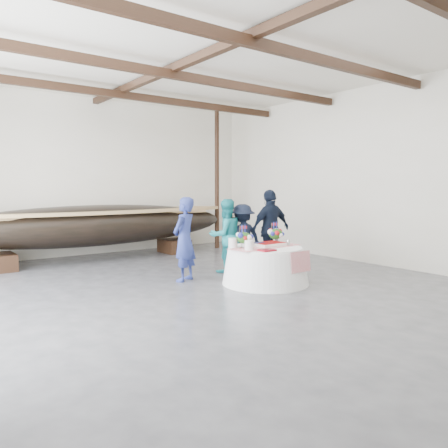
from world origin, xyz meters
TOP-DOWN VIEW (x-y plane):
  - floor at (0.00, 0.00)m, footprint 10.00×12.00m
  - wall_back at (0.00, 6.00)m, footprint 10.00×0.02m
  - wall_right at (5.00, 0.00)m, footprint 0.02×12.00m
  - ceiling at (0.00, 0.00)m, footprint 10.00×12.00m
  - pavilion_structure at (0.00, 0.83)m, footprint 9.80×11.76m
  - longboat_display at (-0.45, 4.82)m, footprint 7.91×1.58m
  - banquet_table at (1.27, 0.07)m, footprint 1.75×1.75m
  - tabletop_items at (1.28, 0.24)m, footprint 1.65×1.01m
  - guest_woman_blue at (0.10, 1.28)m, footprint 0.76×0.68m
  - guest_woman_teal at (1.36, 1.53)m, footprint 0.89×0.73m
  - guest_man_left at (1.82, 1.48)m, footprint 1.05×0.66m
  - guest_man_right at (2.52, 1.27)m, footprint 1.12×0.49m

SIDE VIEW (x-z plane):
  - floor at x=0.00m, z-range -0.01..0.01m
  - banquet_table at x=1.27m, z-range 0.00..0.75m
  - guest_man_left at x=1.82m, z-range 0.00..1.56m
  - guest_woman_teal at x=1.36m, z-range 0.00..1.69m
  - guest_woman_blue at x=0.10m, z-range 0.00..1.76m
  - tabletop_items at x=1.28m, z-range 0.70..1.10m
  - longboat_display at x=-0.45m, z-range 0.21..1.69m
  - guest_man_right at x=2.52m, z-range 0.00..1.90m
  - wall_back at x=0.00m, z-range 0.00..4.50m
  - wall_right at x=5.00m, z-range 0.00..4.50m
  - pavilion_structure at x=0.00m, z-range 1.75..6.25m
  - ceiling at x=0.00m, z-range 4.50..4.50m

